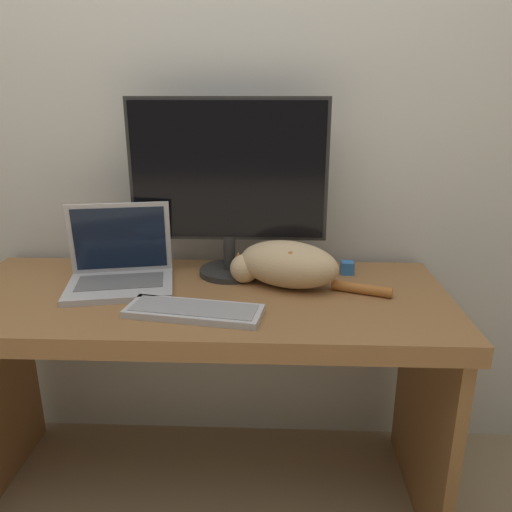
{
  "coord_description": "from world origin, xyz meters",
  "views": [
    {
      "loc": [
        0.24,
        -1.12,
        1.37
      ],
      "look_at": [
        0.18,
        0.29,
        0.9
      ],
      "focal_mm": 35.0,
      "sensor_mm": 36.0,
      "label": 1
    }
  ],
  "objects_px": {
    "cat": "(286,264)",
    "external_keyboard": "(194,311)",
    "monitor": "(228,182)",
    "laptop": "(120,271)"
  },
  "relations": [
    {
      "from": "cat",
      "to": "external_keyboard",
      "type": "bearing_deg",
      "value": -118.31
    },
    {
      "from": "cat",
      "to": "monitor",
      "type": "bearing_deg",
      "value": 171.65
    },
    {
      "from": "laptop",
      "to": "cat",
      "type": "relative_size",
      "value": 0.72
    },
    {
      "from": "external_keyboard",
      "to": "cat",
      "type": "height_order",
      "value": "cat"
    },
    {
      "from": "monitor",
      "to": "laptop",
      "type": "relative_size",
      "value": 1.75
    },
    {
      "from": "external_keyboard",
      "to": "cat",
      "type": "xyz_separation_m",
      "value": [
        0.26,
        0.23,
        0.07
      ]
    },
    {
      "from": "external_keyboard",
      "to": "cat",
      "type": "relative_size",
      "value": 0.78
    },
    {
      "from": "external_keyboard",
      "to": "cat",
      "type": "distance_m",
      "value": 0.36
    },
    {
      "from": "laptop",
      "to": "external_keyboard",
      "type": "bearing_deg",
      "value": -49.4
    },
    {
      "from": "external_keyboard",
      "to": "monitor",
      "type": "bearing_deg",
      "value": 87.11
    }
  ]
}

